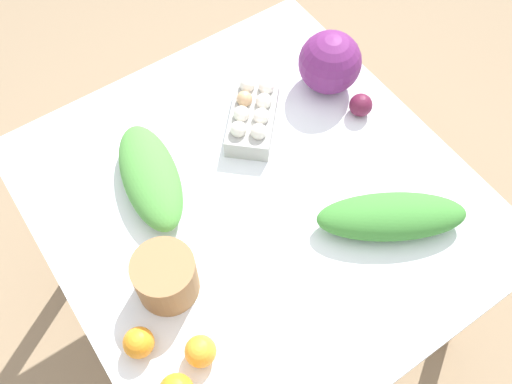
% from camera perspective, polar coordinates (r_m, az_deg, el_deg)
% --- Properties ---
extents(ground_plane, '(8.00, 8.00, 0.00)m').
position_cam_1_polar(ground_plane, '(2.16, 0.00, -10.52)').
color(ground_plane, '#937A5B').
extents(dining_table, '(1.12, 1.05, 0.75)m').
position_cam_1_polar(dining_table, '(1.57, 0.00, -2.25)').
color(dining_table, silver).
rests_on(dining_table, ground_plane).
extents(cabbage_purple, '(0.18, 0.18, 0.18)m').
position_cam_1_polar(cabbage_purple, '(1.65, 7.40, 12.73)').
color(cabbage_purple, '#6B2366').
rests_on(cabbage_purple, dining_table).
extents(egg_carton, '(0.26, 0.25, 0.09)m').
position_cam_1_polar(egg_carton, '(1.58, -0.32, 7.77)').
color(egg_carton, '#A8A8A3').
rests_on(egg_carton, dining_table).
extents(paper_bag, '(0.15, 0.15, 0.13)m').
position_cam_1_polar(paper_bag, '(1.33, -9.02, -8.39)').
color(paper_bag, '#997047').
rests_on(paper_bag, dining_table).
extents(greens_bunch_chard, '(0.30, 0.38, 0.09)m').
position_cam_1_polar(greens_bunch_chard, '(1.44, 13.39, -2.40)').
color(greens_bunch_chard, '#3D8433').
rests_on(greens_bunch_chard, dining_table).
extents(greens_bunch_kale, '(0.36, 0.21, 0.09)m').
position_cam_1_polar(greens_bunch_kale, '(1.48, -10.53, 1.55)').
color(greens_bunch_kale, '#4C933D').
rests_on(greens_bunch_kale, dining_table).
extents(beet_root, '(0.07, 0.07, 0.07)m').
position_cam_1_polar(beet_root, '(1.64, 10.43, 8.55)').
color(beet_root, '#5B1933').
rests_on(beet_root, dining_table).
extents(orange_0, '(0.07, 0.07, 0.07)m').
position_cam_1_polar(orange_0, '(1.32, -11.66, -14.54)').
color(orange_0, orange).
rests_on(orange_0, dining_table).
extents(orange_2, '(0.07, 0.07, 0.07)m').
position_cam_1_polar(orange_2, '(1.29, -5.58, -15.57)').
color(orange_2, orange).
rests_on(orange_2, dining_table).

